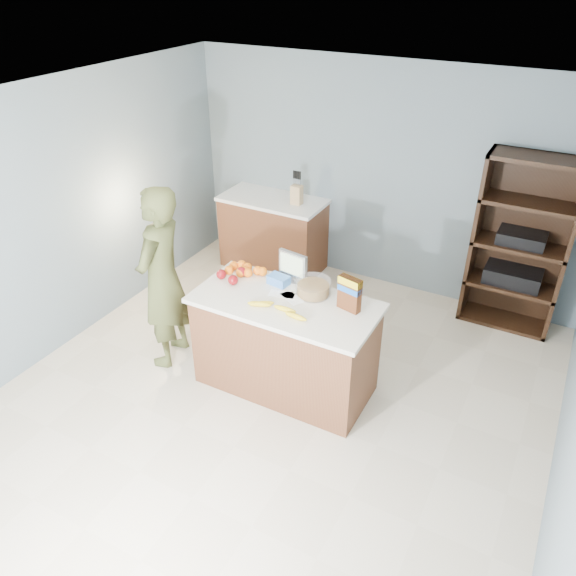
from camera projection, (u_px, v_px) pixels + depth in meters
The scene contains 15 objects.
floor at pixel (269, 404), 4.89m from camera, with size 4.50×5.00×0.02m, color beige.
walls at pixel (265, 233), 4.04m from camera, with size 4.52×5.02×2.51m.
counter_peninsula at pixel (285, 348), 4.90m from camera, with size 1.56×0.76×0.90m.
back_cabinet at pixel (273, 233), 6.80m from camera, with size 1.24×0.62×0.90m.
shelving_unit at pixel (520, 247), 5.58m from camera, with size 0.90×0.40×1.80m.
person at pixel (162, 279), 5.03m from camera, with size 0.63×0.42×1.74m, color #474C26.
knife_block at pixel (297, 194), 6.37m from camera, with size 0.12×0.10×0.31m.
envelopes at pixel (287, 296), 4.72m from camera, with size 0.34×0.20×0.00m.
bananas at pixel (275, 308), 4.52m from camera, with size 0.55×0.16×0.04m.
apples at pixel (232, 275), 4.93m from camera, with size 0.23×0.24×0.09m.
oranges at pixel (245, 270), 5.02m from camera, with size 0.37×0.22×0.08m.
blue_carton at pixel (279, 280), 4.87m from camera, with size 0.18×0.12×0.08m, color blue.
salad_bowl at pixel (313, 288), 4.72m from camera, with size 0.30×0.30×0.13m.
tv at pixel (293, 266), 4.84m from camera, with size 0.28×0.12×0.28m.
cereal_box at pixel (350, 291), 4.46m from camera, with size 0.21×0.12×0.29m.
Camera 1 is at (1.88, -3.14, 3.40)m, focal length 35.00 mm.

